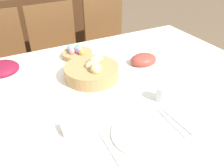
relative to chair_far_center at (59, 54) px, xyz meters
name	(u,v)px	position (x,y,z in m)	size (l,w,h in m)	color
ground_plane	(110,166)	(0.03, -0.92, -0.50)	(12.00, 12.00, 0.00)	brown
dining_table	(109,129)	(0.03, -0.92, -0.14)	(1.79, 1.17, 0.72)	silver
chair_far_center	(59,54)	(0.00, 0.00, 0.00)	(0.44, 0.44, 0.92)	brown
chair_far_left	(2,66)	(-0.47, 0.00, 0.00)	(0.45, 0.45, 0.92)	brown
chair_far_right	(111,43)	(0.52, 0.00, 0.00)	(0.46, 0.46, 0.92)	brown
sideboard	(60,30)	(0.24, 0.78, -0.06)	(1.22, 0.44, 0.88)	#4C2D19
bread_basket	(92,71)	(-0.03, -0.84, 0.26)	(0.30, 0.30, 0.12)	#AD8451
egg_basket	(77,53)	(-0.01, -0.55, 0.25)	(0.20, 0.20, 0.08)	#AD8451
ham_platter	(143,61)	(0.31, -0.84, 0.24)	(0.26, 0.18, 0.08)	silver
beet_salad_bowl	(3,73)	(-0.48, -0.65, 0.27)	(0.22, 0.22, 0.11)	silver
dinner_plate	(142,134)	(-0.03, -1.34, 0.22)	(0.25, 0.25, 0.01)	silver
fork	(109,147)	(-0.18, -1.34, 0.22)	(0.02, 0.20, 0.00)	#B7B7BC
knife	(171,123)	(0.12, -1.34, 0.22)	(0.02, 0.20, 0.00)	#B7B7BC
spoon	(176,121)	(0.15, -1.34, 0.22)	(0.02, 0.20, 0.00)	#B7B7BC
drinking_cup	(163,94)	(0.19, -1.19, 0.25)	(0.07, 0.07, 0.07)	silver
butter_dish	(74,126)	(-0.27, -1.18, 0.23)	(0.10, 0.06, 0.03)	silver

